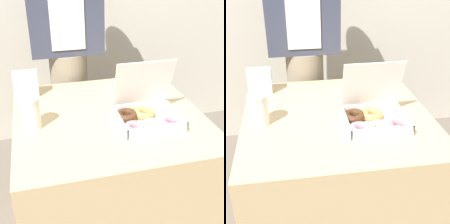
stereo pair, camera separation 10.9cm
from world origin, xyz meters
The scene contains 5 objects.
table centered at (0.00, 0.00, 0.37)m, with size 0.87×0.86×0.74m.
donut_box centered at (0.14, -0.11, 0.78)m, with size 0.31×0.25×0.27m.
coffee_cup centered at (-0.35, -0.03, 0.81)m, with size 0.09×0.09×0.14m.
napkin_holder centered at (-0.37, 0.31, 0.81)m, with size 0.12×0.06×0.14m.
person_customer centered at (-0.11, 0.59, 0.90)m, with size 0.42×0.23×1.66m.
Camera 2 is at (-0.20, -1.28, 1.45)m, focal length 50.00 mm.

